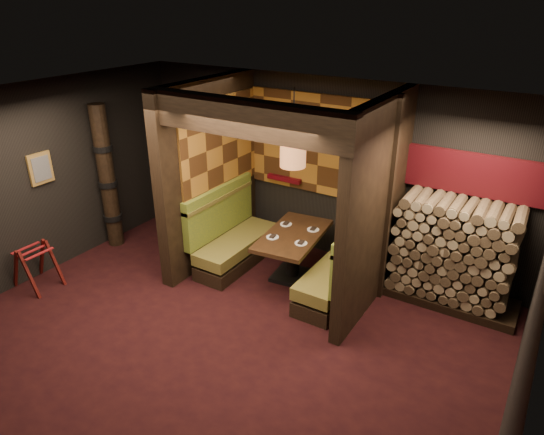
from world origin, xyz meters
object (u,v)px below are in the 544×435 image
Objects in this scene: dining_table at (293,248)px; firewood_stack at (458,255)px; booth_bench_left at (232,239)px; booth_bench_right at (342,272)px; totem_column at (107,179)px; luggage_rack at (35,264)px; pendant_lamp at (293,150)px.

firewood_stack is (2.20, 0.61, 0.25)m from dining_table.
booth_bench_left reaches higher than dining_table.
totem_column reaches higher than booth_bench_right.
luggage_rack is at bearing -133.95° from booth_bench_left.
firewood_stack reaches higher than booth_bench_right.
totem_column is at bearing -166.81° from firewood_stack.
totem_column is at bearing -172.14° from booth_bench_right.
pendant_lamp reaches higher than firewood_stack.
pendant_lamp is at bearing 10.66° from totem_column.
totem_column reaches higher than booth_bench_left.
pendant_lamp is 4.08m from luggage_rack.
booth_bench_left is 1.89m from booth_bench_right.
pendant_lamp is at bearing 2.24° from booth_bench_left.
pendant_lamp is at bearing 34.78° from luggage_rack.
booth_bench_left is 2.26× the size of luggage_rack.
dining_table is 0.86× the size of firewood_stack.
booth_bench_right is at bearing -6.18° from dining_table.
booth_bench_right is (1.89, 0.00, 0.00)m from booth_bench_left.
luggage_rack is (-3.06, -2.12, -1.66)m from pendant_lamp.
pendant_lamp is 2.62m from firewood_stack.
pendant_lamp is (0.00, -0.05, 1.51)m from dining_table.
totem_column reaches higher than dining_table.
totem_column is at bearing -169.34° from pendant_lamp.
luggage_rack is at bearing -87.01° from totem_column.
firewood_stack is at bearing 12.17° from booth_bench_left.
luggage_rack is (-3.06, -2.17, -0.15)m from dining_table.
firewood_stack is at bearing 13.19° from totem_column.
totem_column is (-3.14, -0.64, 0.68)m from dining_table.
totem_column is (-2.09, -0.55, 0.79)m from booth_bench_left.
firewood_stack reaches higher than dining_table.
booth_bench_right is 1.82m from pendant_lamp.
pendant_lamp is 3.30m from totem_column.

